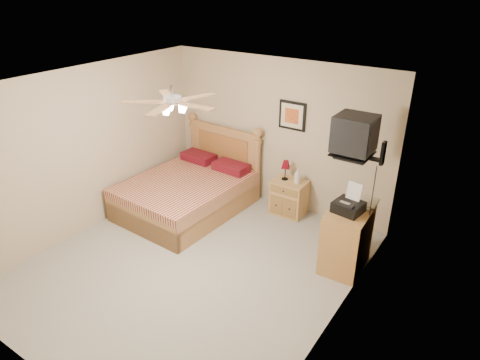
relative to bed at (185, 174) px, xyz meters
The scene contains 17 objects.
floor 1.69m from the bed, 46.08° to the right, with size 4.50×4.50×0.00m, color gray.
ceiling 2.40m from the bed, 46.08° to the right, with size 4.00×4.50×0.04m, color white.
wall_back 1.67m from the bed, 46.33° to the left, with size 4.00×0.04×2.50m, color tan.
wall_front 3.59m from the bed, 72.25° to the right, with size 4.00×0.04×2.50m, color tan.
wall_left 1.56m from the bed, 129.44° to the right, with size 0.04×4.50×2.50m, color tan.
wall_right 3.33m from the bed, 19.99° to the right, with size 0.04×4.50×2.50m, color tan.
bed is the anchor object (origin of this frame).
nightstand 1.77m from the bed, 30.83° to the left, with size 0.55×0.41×0.59m, color #B17F4B.
table_lamp 1.65m from the bed, 33.17° to the left, with size 0.18×0.18×0.34m, color #5F040F, non-canonical shape.
lotion_bottle 1.84m from the bed, 28.70° to the left, with size 0.10×0.10×0.26m, color silver.
framed_picture 1.99m from the bed, 39.46° to the left, with size 0.46×0.04×0.46m, color black.
dresser 2.82m from the bed, ahead, with size 0.51×0.73×0.87m, color #A77D3C.
fax_machine 2.81m from the bed, ahead, with size 0.35×0.37×0.37m, color black, non-canonical shape.
magazine_lower 2.83m from the bed, ahead, with size 0.22×0.29×0.03m, color #C2B69A.
magazine_upper 2.87m from the bed, ahead, with size 0.22×0.30×0.02m, color tan.
wall_tv 3.06m from the bed, ahead, with size 0.56×0.46×0.58m, color black, non-canonical shape.
ceiling_fan 2.40m from the bed, 50.75° to the right, with size 1.14×1.14×0.28m, color silver, non-canonical shape.
Camera 1 is at (3.24, -3.65, 3.65)m, focal length 32.00 mm.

